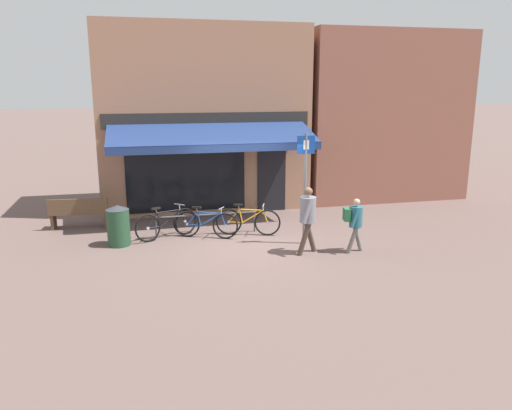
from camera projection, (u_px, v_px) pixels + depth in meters
The scene contains 12 objects.
ground_plane at pixel (249, 243), 12.63m from camera, with size 160.00×160.00×0.00m, color brown.
shop_front at pixel (202, 118), 16.19m from camera, with size 6.48×4.73×5.70m.
neighbour_building at pixel (371, 115), 18.09m from camera, with size 5.59×4.00×5.66m.
bike_rack_rail at pixel (206, 218), 13.20m from camera, with size 2.73×0.04×0.57m.
bicycle_black at pixel (167, 224), 12.95m from camera, with size 1.67×0.90×0.86m.
bicycle_blue at pixel (206, 224), 12.98m from camera, with size 1.61×0.78×0.84m.
bicycle_orange at pixel (248, 221), 13.21m from camera, with size 1.67×0.66×0.84m.
pedestrian_adult at pixel (308, 213), 11.62m from camera, with size 0.56×0.63×1.61m.
pedestrian_child at pixel (355, 219), 11.74m from camera, with size 0.56×0.43×1.32m.
litter_bin at pixel (118, 225), 12.32m from camera, with size 0.57×0.57×1.03m.
parking_sign at pixel (305, 178), 12.18m from camera, with size 0.44×0.07×2.77m.
park_bench at pixel (79, 212), 13.77m from camera, with size 1.64×0.60×0.87m.
Camera 1 is at (-2.63, -11.77, 3.88)m, focal length 35.00 mm.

